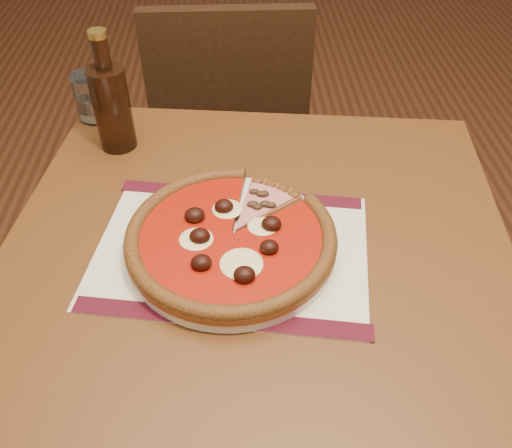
{
  "coord_description": "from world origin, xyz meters",
  "views": [
    {
      "loc": [
        -0.71,
        -1.17,
        1.35
      ],
      "look_at": [
        -0.68,
        -0.55,
        0.78
      ],
      "focal_mm": 38.0,
      "sensor_mm": 36.0,
      "label": 1
    }
  ],
  "objects": [
    {
      "name": "placemat",
      "position": [
        -0.72,
        -0.57,
        0.75
      ],
      "size": [
        0.46,
        0.36,
        0.0
      ],
      "primitive_type": "cube",
      "rotation": [
        0.0,
        0.0,
        -0.16
      ],
      "color": "beige",
      "rests_on": "table"
    },
    {
      "name": "bottle",
      "position": [
        -0.94,
        -0.27,
        0.84
      ],
      "size": [
        0.07,
        0.07,
        0.23
      ],
      "color": "black",
      "rests_on": "table"
    },
    {
      "name": "ham_slice",
      "position": [
        -0.66,
        -0.5,
        0.78
      ],
      "size": [
        0.11,
        0.13,
        0.02
      ],
      "rotation": [
        0.0,
        0.0,
        0.98
      ],
      "color": "#A15526",
      "rests_on": "plate"
    },
    {
      "name": "plate",
      "position": [
        -0.72,
        -0.57,
        0.76
      ],
      "size": [
        0.32,
        0.32,
        0.02
      ],
      "primitive_type": "cylinder",
      "color": "white",
      "rests_on": "placemat"
    },
    {
      "name": "table",
      "position": [
        -0.68,
        -0.57,
        0.65
      ],
      "size": [
        0.89,
        0.89,
        0.75
      ],
      "rotation": [
        0.0,
        0.0,
        -0.12
      ],
      "color": "brown",
      "rests_on": "ground"
    },
    {
      "name": "pizza",
      "position": [
        -0.72,
        -0.57,
        0.78
      ],
      "size": [
        0.32,
        0.32,
        0.04
      ],
      "color": "#A15526",
      "rests_on": "plate"
    },
    {
      "name": "water_glass",
      "position": [
        -1.0,
        -0.17,
        0.8
      ],
      "size": [
        0.08,
        0.08,
        0.09
      ],
      "primitive_type": "cylinder",
      "rotation": [
        0.0,
        0.0,
        0.03
      ],
      "color": "white",
      "rests_on": "table"
    },
    {
      "name": "chair_far",
      "position": [
        -0.72,
        0.18,
        0.5
      ],
      "size": [
        0.42,
        0.42,
        0.88
      ],
      "rotation": [
        0.0,
        0.0,
        3.15
      ],
      "color": "black",
      "rests_on": "ground"
    }
  ]
}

